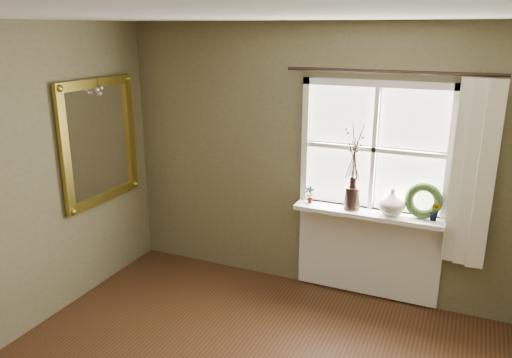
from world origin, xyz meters
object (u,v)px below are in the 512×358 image
Objects in this scene: dark_jug at (352,198)px; wreath at (423,204)px; gilt_mirror at (100,141)px; cream_vase at (392,202)px.

dark_jug is 0.66× the size of wreath.
gilt_mirror is at bearing -169.02° from wreath.
dark_jug is at bearing -177.81° from wreath.
gilt_mirror reaches higher than cream_vase.
dark_jug is 0.17× the size of gilt_mirror.
cream_vase is 2.83m from gilt_mirror.
wreath reaches higher than cream_vase.
cream_vase is 0.20× the size of gilt_mirror.
gilt_mirror is (-2.72, -0.62, 0.44)m from cream_vase.
wreath is at bearing 12.47° from gilt_mirror.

